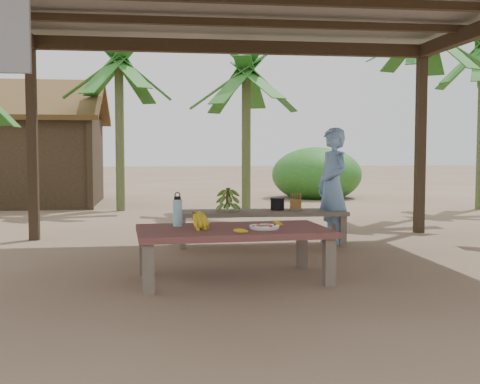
{
  "coord_description": "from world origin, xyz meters",
  "views": [
    {
      "loc": [
        -1.08,
        -6.27,
        1.24
      ],
      "look_at": [
        -0.23,
        0.02,
        0.8
      ],
      "focal_mm": 45.0,
      "sensor_mm": 36.0,
      "label": 1
    }
  ],
  "objects": [
    {
      "name": "plate",
      "position": [
        -0.1,
        -0.73,
        0.52
      ],
      "size": [
        0.29,
        0.29,
        0.04
      ],
      "color": "white",
      "rests_on": "work_table"
    },
    {
      "name": "woman",
      "position": [
        1.19,
        1.41,
        0.77
      ],
      "size": [
        0.5,
        0.64,
        1.54
      ],
      "primitive_type": "imported",
      "rotation": [
        0.0,
        0.0,
        -1.32
      ],
      "color": "#6A94C9",
      "rests_on": "ground"
    },
    {
      "name": "ground",
      "position": [
        0.0,
        0.0,
        0.0
      ],
      "size": [
        80.0,
        80.0,
        0.0
      ],
      "primitive_type": "plane",
      "color": "brown",
      "rests_on": "ground"
    },
    {
      "name": "green_banana_stalk",
      "position": [
        -0.19,
        1.45,
        0.61
      ],
      "size": [
        0.29,
        0.29,
        0.32
      ],
      "primitive_type": null,
      "rotation": [
        0.0,
        0.0,
        -0.05
      ],
      "color": "#598C2D",
      "rests_on": "bench"
    },
    {
      "name": "banana_plant_n",
      "position": [
        0.66,
        5.68,
        2.57
      ],
      "size": [
        1.8,
        1.8,
        3.06
      ],
      "color": "#596638",
      "rests_on": "ground"
    },
    {
      "name": "banana_plant_nw",
      "position": [
        -1.87,
        6.23,
        2.8
      ],
      "size": [
        1.8,
        1.8,
        3.29
      ],
      "color": "#596638",
      "rests_on": "ground"
    },
    {
      "name": "hut",
      "position": [
        -4.5,
        8.0,
        1.1
      ],
      "size": [
        4.4,
        3.43,
        2.85
      ],
      "color": "black",
      "rests_on": "ground"
    },
    {
      "name": "bench",
      "position": [
        0.24,
        1.43,
        0.39
      ],
      "size": [
        2.23,
        0.7,
        0.45
      ],
      "rotation": [
        0.0,
        0.0,
        -0.05
      ],
      "color": "brown",
      "rests_on": "ground"
    },
    {
      "name": "pavilion",
      "position": [
        -0.01,
        -0.01,
        2.78
      ],
      "size": [
        6.6,
        5.6,
        2.95
      ],
      "color": "black",
      "rests_on": "ground"
    },
    {
      "name": "ripe_banana_bunch",
      "position": [
        -0.76,
        -0.63,
        0.59
      ],
      "size": [
        0.3,
        0.26,
        0.18
      ],
      "primitive_type": null,
      "rotation": [
        0.0,
        0.0,
        -0.05
      ],
      "color": "yellow",
      "rests_on": "work_table"
    },
    {
      "name": "loose_banana_side",
      "position": [
        0.07,
        -0.49,
        0.52
      ],
      "size": [
        0.12,
        0.16,
        0.04
      ],
      "primitive_type": "ellipsoid",
      "rotation": [
        0.0,
        0.0,
        0.5
      ],
      "color": "yellow",
      "rests_on": "work_table"
    },
    {
      "name": "banana_plant_ne",
      "position": [
        3.6,
        4.03,
        3.11
      ],
      "size": [
        1.8,
        1.8,
        3.61
      ],
      "color": "#596638",
      "rests_on": "ground"
    },
    {
      "name": "skewer_rack",
      "position": [
        0.68,
        1.36,
        0.57
      ],
      "size": [
        0.18,
        0.09,
        0.24
      ],
      "primitive_type": null,
      "rotation": [
        0.0,
        0.0,
        -0.05
      ],
      "color": "#A57F47",
      "rests_on": "bench"
    },
    {
      "name": "water_flask",
      "position": [
        -0.91,
        -0.4,
        0.64
      ],
      "size": [
        0.09,
        0.09,
        0.34
      ],
      "color": "#3EBEC2",
      "rests_on": "work_table"
    },
    {
      "name": "loose_banana_front",
      "position": [
        -0.37,
        -0.99,
        0.52
      ],
      "size": [
        0.15,
        0.08,
        0.04
      ],
      "primitive_type": "ellipsoid",
      "rotation": [
        0.0,
        0.0,
        1.83
      ],
      "color": "yellow",
      "rests_on": "work_table"
    },
    {
      "name": "work_table",
      "position": [
        -0.39,
        -0.62,
        0.43
      ],
      "size": [
        1.86,
        1.11,
        0.5
      ],
      "rotation": [
        0.0,
        0.0,
        0.06
      ],
      "color": "brown",
      "rests_on": "ground"
    },
    {
      "name": "cooking_pot",
      "position": [
        0.47,
        1.52,
        0.53
      ],
      "size": [
        0.18,
        0.18,
        0.16
      ],
      "primitive_type": "cylinder",
      "color": "black",
      "rests_on": "bench"
    }
  ]
}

